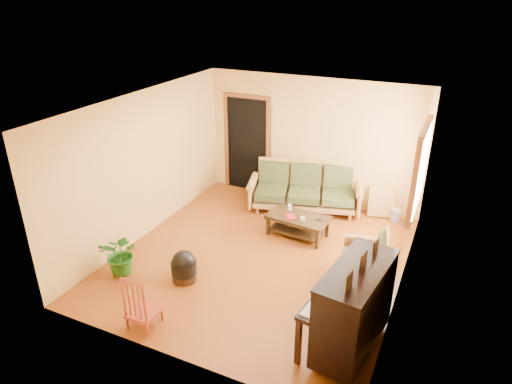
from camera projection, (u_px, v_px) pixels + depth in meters
The scene contains 16 objects.
floor at pixel (260, 257), 7.69m from camera, with size 5.00×5.00×0.00m, color #652D0D.
doorway at pixel (247, 145), 9.87m from camera, with size 1.08×0.16×2.05m, color black.
window at pixel (420, 170), 7.29m from camera, with size 0.12×1.36×1.46m, color white.
sofa at pixel (305, 188), 9.13m from camera, with size 2.20×0.92×0.94m, color #A6703D.
coffee_table at pixel (298, 226), 8.29m from camera, with size 1.09×0.60×0.40m, color black.
armchair at pixel (363, 256), 6.97m from camera, with size 0.78×0.82×0.82m, color #A6703D.
piano at pixel (354, 310), 5.54m from camera, with size 0.80×1.36×1.20m, color black.
footstool at pixel (184, 269), 7.04m from camera, with size 0.40×0.40×0.38m, color black.
red_chair at pixel (143, 300), 6.01m from camera, with size 0.38×0.42×0.82m, color maroon.
leaning_frame at pixel (381, 202), 8.91m from camera, with size 0.49×0.11×0.66m, color gold.
ceramic_crock at pixel (395, 215), 8.84m from camera, with size 0.19×0.19×0.24m, color #3648A2.
potted_plant at pixel (122, 254), 7.15m from camera, with size 0.62×0.54×0.69m, color #21611B.
book at pixel (286, 217), 8.15m from camera, with size 0.15×0.21×0.02m, color #A31517.
candle at pixel (290, 207), 8.41m from camera, with size 0.07×0.07×0.11m, color white.
glass_jar at pixel (303, 219), 8.05m from camera, with size 0.09×0.09×0.06m, color white.
remote at pixel (319, 220), 8.05m from camera, with size 0.13×0.04×0.01m, color black.
Camera 1 is at (2.70, -5.95, 4.21)m, focal length 32.00 mm.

